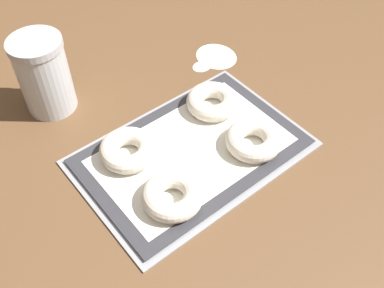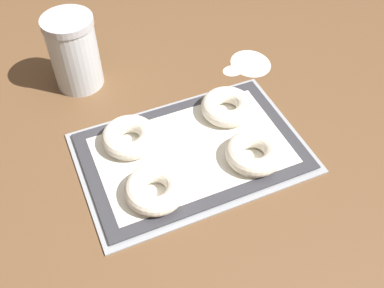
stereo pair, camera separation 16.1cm
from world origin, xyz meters
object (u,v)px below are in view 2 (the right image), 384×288
object	(u,v)px
baking_tray	(192,152)
bagel_back_left	(130,137)
bagel_back_right	(227,107)
bagel_front_left	(155,189)
flour_canister	(74,52)
bagel_front_right	(254,153)

from	to	relation	value
baking_tray	bagel_back_left	world-z (taller)	bagel_back_left
baking_tray	bagel_back_right	distance (m)	0.13
bagel_front_left	bagel_back_right	bearing A→B (deg)	33.18
bagel_back_left	bagel_front_left	bearing A→B (deg)	-89.17
bagel_front_left	bagel_back_left	size ratio (longest dim) A/B	1.00
bagel_front_left	flour_canister	distance (m)	0.39
bagel_back_left	flour_canister	bearing A→B (deg)	100.43
bagel_front_right	flour_canister	world-z (taller)	flour_canister
bagel_back_right	bagel_back_left	bearing A→B (deg)	-179.74
bagel_back_right	flour_canister	distance (m)	0.36
baking_tray	bagel_back_right	bearing A→B (deg)	31.32
bagel_back_left	bagel_back_right	distance (m)	0.22
bagel_front_left	flour_canister	xyz separation A→B (m)	(-0.05, 0.38, 0.06)
bagel_front_left	bagel_back_right	world-z (taller)	same
bagel_front_right	flour_canister	xyz separation A→B (m)	(-0.26, 0.38, 0.06)
baking_tray	flour_canister	size ratio (longest dim) A/B	2.61
bagel_back_left	bagel_back_right	size ratio (longest dim) A/B	1.00
bagel_back_left	flour_canister	size ratio (longest dim) A/B	0.65
bagel_front_left	bagel_front_right	xyz separation A→B (m)	(0.21, 0.01, 0.00)
bagel_front_left	bagel_back_left	distance (m)	0.14
baking_tray	bagel_front_right	distance (m)	0.13
bagel_back_left	bagel_back_right	world-z (taller)	same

